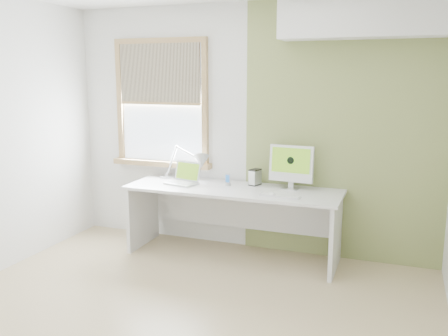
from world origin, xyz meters
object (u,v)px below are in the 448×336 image
at_px(external_drive, 255,177).
at_px(imac, 291,165).
at_px(laptop, 184,178).
at_px(desk_lamp, 195,163).
at_px(desk, 234,205).

bearing_deg(external_drive, imac, -3.63).
distance_m(laptop, external_drive, 0.75).
bearing_deg(desk_lamp, laptop, -109.18).
bearing_deg(imac, desk, -167.35).
distance_m(desk, imac, 0.72).
relative_size(laptop, external_drive, 2.20).
bearing_deg(laptop, desk, 3.33).
distance_m(desk_lamp, imac, 1.06).
relative_size(laptop, imac, 0.82).
height_order(desk_lamp, external_drive, desk_lamp).
distance_m(laptop, imac, 1.14).
bearing_deg(laptop, desk_lamp, 70.82).
xyz_separation_m(desk_lamp, imac, (1.06, 0.00, 0.05)).
bearing_deg(desk_lamp, imac, 0.01).
height_order(desk, external_drive, external_drive).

